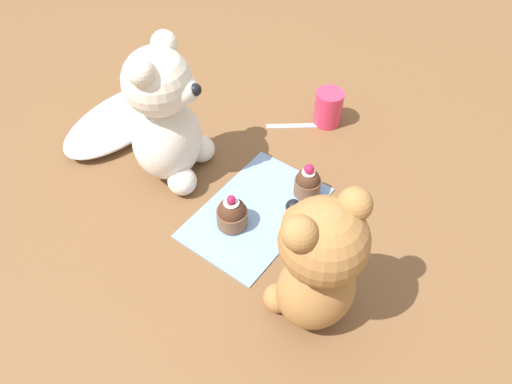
{
  "coord_description": "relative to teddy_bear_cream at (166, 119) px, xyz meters",
  "views": [
    {
      "loc": [
        -0.46,
        -0.34,
        0.69
      ],
      "look_at": [
        0.0,
        0.0,
        0.06
      ],
      "focal_mm": 35.0,
      "sensor_mm": 36.0,
      "label": 1
    }
  ],
  "objects": [
    {
      "name": "ground_plane",
      "position": [
        0.01,
        -0.19,
        -0.13
      ],
      "size": [
        4.0,
        4.0,
        0.0
      ],
      "primitive_type": "plane",
      "color": "brown"
    },
    {
      "name": "knitted_placemat",
      "position": [
        0.01,
        -0.19,
        -0.12
      ],
      "size": [
        0.26,
        0.17,
        0.01
      ],
      "primitive_type": "cube",
      "color": "#7A9ED1",
      "rests_on": "ground_plane"
    },
    {
      "name": "tulle_cloth",
      "position": [
        0.03,
        0.17,
        -0.11
      ],
      "size": [
        0.28,
        0.14,
        0.04
      ],
      "primitive_type": "ellipsoid",
      "color": "white",
      "rests_on": "ground_plane"
    },
    {
      "name": "teddy_bear_cream",
      "position": [
        0.0,
        0.0,
        0.0
      ],
      "size": [
        0.17,
        0.16,
        0.27
      ],
      "rotation": [
        0.0,
        0.0,
        0.32
      ],
      "color": "silver",
      "rests_on": "ground_plane"
    },
    {
      "name": "teddy_bear_tan",
      "position": [
        -0.1,
        -0.37,
        -0.0
      ],
      "size": [
        0.15,
        0.15,
        0.25
      ],
      "rotation": [
        0.0,
        0.0,
        2.77
      ],
      "color": "#A3703D",
      "rests_on": "ground_plane"
    },
    {
      "name": "cupcake_near_cream_bear",
      "position": [
        -0.04,
        -0.18,
        -0.1
      ],
      "size": [
        0.05,
        0.05,
        0.07
      ],
      "color": "brown",
      "rests_on": "knitted_placemat"
    },
    {
      "name": "cupcake_near_tan_bear",
      "position": [
        0.1,
        -0.24,
        -0.09
      ],
      "size": [
        0.05,
        0.05,
        0.07
      ],
      "color": "brown",
      "rests_on": "knitted_placemat"
    },
    {
      "name": "juice_glass",
      "position": [
        0.3,
        -0.16,
        -0.09
      ],
      "size": [
        0.06,
        0.06,
        0.08
      ],
      "primitive_type": "cylinder",
      "color": "#DB3356",
      "rests_on": "ground_plane"
    },
    {
      "name": "teaspoon",
      "position": [
        0.25,
        -0.12,
        -0.12
      ],
      "size": [
        0.09,
        0.1,
        0.01
      ],
      "primitive_type": "cube",
      "rotation": [
        0.0,
        0.0,
        2.24
      ],
      "color": "silver",
      "rests_on": "ground_plane"
    }
  ]
}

